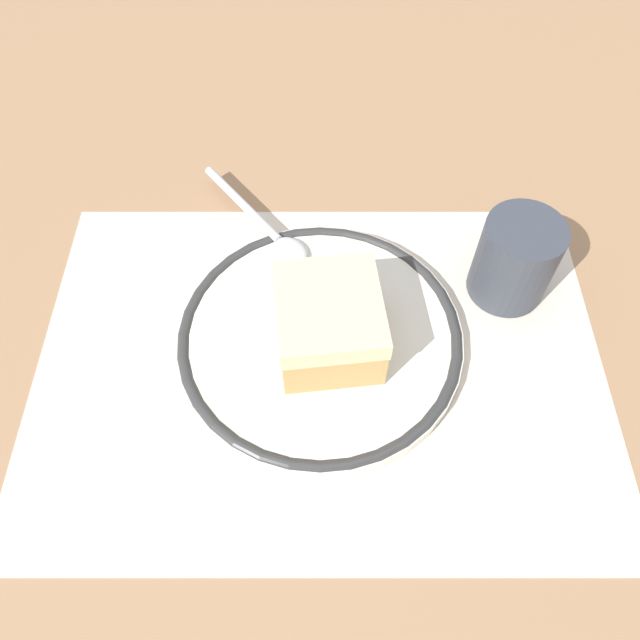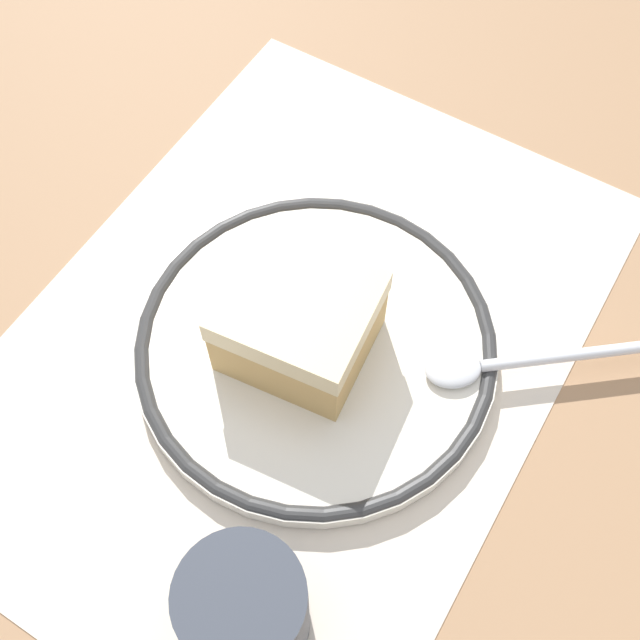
# 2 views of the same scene
# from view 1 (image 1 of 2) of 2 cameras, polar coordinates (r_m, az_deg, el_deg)

# --- Properties ---
(ground_plane) EXTENTS (2.40, 2.40, 0.00)m
(ground_plane) POSITION_cam_1_polar(r_m,az_deg,el_deg) (0.47, 0.57, -3.93)
(ground_plane) COLOR #9E7551
(placemat) EXTENTS (0.43, 0.31, 0.00)m
(placemat) POSITION_cam_1_polar(r_m,az_deg,el_deg) (0.47, 0.57, -3.89)
(placemat) COLOR beige
(placemat) RESTS_ON ground_plane
(plate) EXTENTS (0.22, 0.22, 0.01)m
(plate) POSITION_cam_1_polar(r_m,az_deg,el_deg) (0.47, 0.00, -1.62)
(plate) COLOR silver
(plate) RESTS_ON placemat
(cake_slice) EXTENTS (0.08, 0.09, 0.05)m
(cake_slice) POSITION_cam_1_polar(r_m,az_deg,el_deg) (0.44, 1.42, -0.30)
(cake_slice) COLOR tan
(cake_slice) RESTS_ON plate
(spoon) EXTENTS (0.10, 0.12, 0.01)m
(spoon) POSITION_cam_1_polar(r_m,az_deg,el_deg) (0.53, -4.32, 8.45)
(spoon) COLOR silver
(spoon) RESTS_ON plate
(cup) EXTENTS (0.06, 0.06, 0.07)m
(cup) POSITION_cam_1_polar(r_m,az_deg,el_deg) (0.51, 18.05, 4.97)
(cup) COLOR #383D47
(cup) RESTS_ON placemat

